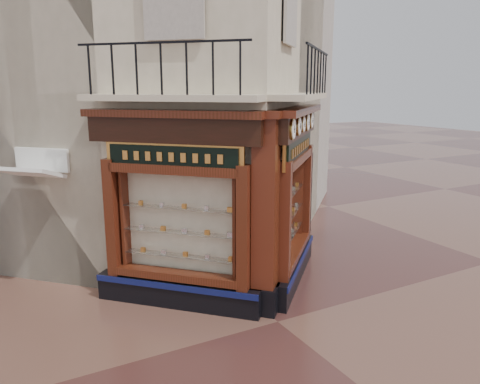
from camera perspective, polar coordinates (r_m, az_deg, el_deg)
ground at (r=9.33m, az=4.62°, el=-15.48°), size 80.00×80.00×0.00m
main_building at (r=13.88m, az=-9.74°, el=19.13°), size 11.31×11.31×12.00m
neighbour_left at (r=15.66m, az=-21.71°, el=15.85°), size 11.31×11.31×11.00m
neighbour_right at (r=17.04m, az=-4.30°, el=16.34°), size 11.31×11.31×11.00m
shopfront_left at (r=9.31m, az=-7.79°, el=-2.50°), size 2.86×2.86×3.98m
shopfront_right at (r=10.60m, az=6.56°, el=-0.60°), size 2.86×2.86×3.98m
corner_pilaster at (r=8.99m, az=3.10°, el=-3.15°), size 0.85×0.85×3.98m
balcony at (r=9.50m, az=0.08°, el=11.60°), size 5.94×2.97×1.03m
clock_a at (r=8.94m, az=6.44°, el=7.62°), size 0.33×0.33×0.41m
clock_b at (r=9.60m, az=7.16°, el=7.95°), size 0.31×0.31×0.38m
clock_c at (r=10.16m, az=7.69°, el=8.19°), size 0.28×0.28×0.35m
clock_d at (r=10.79m, az=8.22°, el=8.42°), size 0.32×0.32×0.41m
clock_e at (r=11.41m, az=8.69°, el=8.63°), size 0.31×0.31×0.39m
awning at (r=11.40m, az=-23.18°, el=-11.08°), size 1.49×1.49×0.32m
signboard_left at (r=9.01m, az=-8.21°, el=4.29°), size 2.05×2.05×0.55m
signboard_right at (r=10.38m, az=7.13°, el=5.41°), size 2.22×2.22×0.60m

